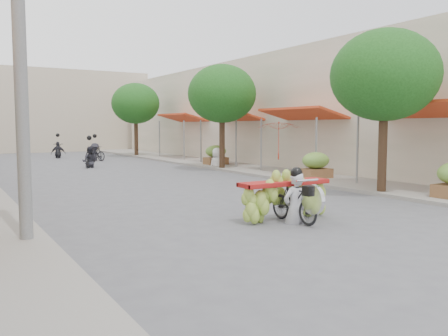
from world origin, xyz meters
TOP-DOWN VIEW (x-y plane):
  - ground at (0.00, 0.00)m, footprint 120.00×120.00m
  - sidewalk_right at (7.00, 15.00)m, footprint 4.00×60.00m
  - shophouse_row_right at (11.99, 14.00)m, footprint 9.77×40.00m
  - far_building at (0.00, 38.00)m, footprint 20.00×6.00m
  - utility_pole_near at (-5.40, 3.00)m, footprint 0.60×0.24m
  - street_tree_near at (5.40, 4.00)m, footprint 3.40×3.40m
  - street_tree_mid at (5.40, 14.00)m, footprint 3.40×3.40m
  - street_tree_far at (5.40, 26.00)m, footprint 3.40×3.40m
  - produce_crate_mid at (6.20, 8.00)m, footprint 1.20×0.88m
  - produce_crate_far at (6.20, 16.00)m, footprint 1.20×0.88m
  - banana_motorbike at (0.17, 2.17)m, footprint 2.31×1.78m
  - market_umbrella at (5.82, 9.92)m, footprint 2.40×2.40m
  - pedestrian at (5.77, 15.10)m, footprint 0.96×0.58m
  - bg_motorbike_a at (0.09, 18.81)m, footprint 1.20×1.53m
  - bg_motorbike_b at (1.70, 23.46)m, footprint 1.22×1.65m
  - bg_motorbike_c at (0.31, 27.54)m, footprint 1.07×1.81m

SIDE VIEW (x-z plane):
  - ground at x=0.00m, z-range 0.00..0.00m
  - sidewalk_right at x=7.00m, z-range 0.00..0.12m
  - produce_crate_mid at x=6.20m, z-range 0.13..1.29m
  - produce_crate_far at x=6.20m, z-range 0.13..1.29m
  - banana_motorbike at x=0.17m, z-range -0.36..1.80m
  - bg_motorbike_a at x=0.09m, z-range -0.20..1.75m
  - bg_motorbike_c at x=0.31m, z-range -0.19..1.76m
  - bg_motorbike_b at x=1.70m, z-range -0.12..1.83m
  - pedestrian at x=5.77m, z-range 0.12..2.03m
  - market_umbrella at x=5.82m, z-range 1.60..3.30m
  - shophouse_row_right at x=11.99m, z-range 0.00..6.00m
  - far_building at x=0.00m, z-range 0.00..7.00m
  - street_tree_near at x=5.40m, z-range 1.16..6.41m
  - street_tree_mid at x=5.40m, z-range 1.16..6.41m
  - street_tree_far at x=5.40m, z-range 1.16..6.41m
  - utility_pole_near at x=-5.40m, z-range 0.03..8.03m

